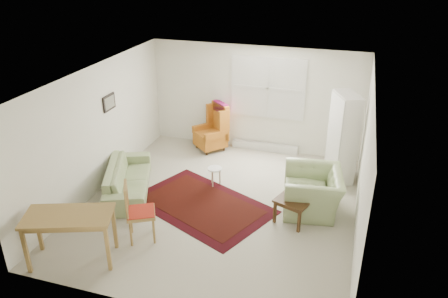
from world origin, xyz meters
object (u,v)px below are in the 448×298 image
(wingback_chair, at_px, (210,127))
(desk_chair, at_px, (141,211))
(sofa, at_px, (128,174))
(armchair, at_px, (313,187))
(stool, at_px, (215,176))
(desk, at_px, (72,237))
(cabinet, at_px, (343,138))
(coffee_table, at_px, (294,210))

(wingback_chair, bearing_deg, desk_chair, -48.09)
(sofa, relative_size, armchair, 1.68)
(stool, height_order, desk, desk)
(wingback_chair, height_order, desk_chair, wingback_chair)
(armchair, distance_m, cabinet, 1.54)
(wingback_chair, relative_size, stool, 2.89)
(coffee_table, height_order, stool, coffee_table)
(armchair, xyz_separation_m, desk_chair, (-2.62, -1.75, 0.07))
(sofa, bearing_deg, cabinet, -88.12)
(sofa, xyz_separation_m, desk_chair, (0.97, -1.32, 0.13))
(armchair, height_order, stool, armchair)
(stool, bearing_deg, sofa, -154.42)
(cabinet, bearing_deg, armchair, -129.95)
(coffee_table, relative_size, stool, 1.46)
(stool, xyz_separation_m, cabinet, (2.43, 1.08, 0.74))
(stool, bearing_deg, desk_chair, -106.16)
(wingback_chair, distance_m, desk_chair, 3.71)
(sofa, xyz_separation_m, coffee_table, (3.33, -0.07, -0.16))
(wingback_chair, distance_m, stool, 1.80)
(stool, xyz_separation_m, desk_chair, (-0.60, -2.07, 0.33))
(desk, xyz_separation_m, desk_chair, (0.77, 0.83, 0.11))
(coffee_table, distance_m, desk_chair, 2.68)
(wingback_chair, height_order, cabinet, cabinet)
(cabinet, height_order, desk, cabinet)
(desk, relative_size, desk_chair, 1.25)
(stool, relative_size, cabinet, 0.21)
(stool, height_order, desk_chair, desk_chair)
(desk_chair, bearing_deg, cabinet, -71.57)
(sofa, relative_size, desk_chair, 1.88)
(desk, bearing_deg, cabinet, 46.31)
(cabinet, bearing_deg, wingback_chair, 146.04)
(sofa, distance_m, armchair, 3.61)
(stool, distance_m, desk_chair, 2.18)
(armchair, relative_size, coffee_table, 2.05)
(armchair, height_order, wingback_chair, wingback_chair)
(sofa, distance_m, desk_chair, 1.65)
(wingback_chair, xyz_separation_m, cabinet, (3.08, -0.56, 0.36))
(wingback_chair, bearing_deg, cabinet, 30.74)
(desk, distance_m, desk_chair, 1.14)
(armchair, relative_size, stool, 2.99)
(stool, bearing_deg, coffee_table, -25.14)
(coffee_table, bearing_deg, stool, 154.86)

